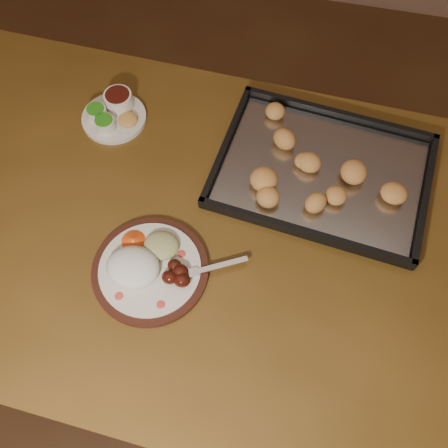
# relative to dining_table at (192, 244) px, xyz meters

# --- Properties ---
(ground) EXTENTS (4.00, 4.00, 0.00)m
(ground) POSITION_rel_dining_table_xyz_m (-0.28, -0.21, -0.65)
(ground) COLOR brown
(ground) RESTS_ON ground
(dining_table) EXTENTS (1.53, 0.96, 0.75)m
(dining_table) POSITION_rel_dining_table_xyz_m (0.00, 0.00, 0.00)
(dining_table) COLOR brown
(dining_table) RESTS_ON ground
(dinner_plate) EXTENTS (0.32, 0.24, 0.06)m
(dinner_plate) POSITION_rel_dining_table_xyz_m (-0.06, -0.12, 0.11)
(dinner_plate) COLOR #32150E
(dinner_plate) RESTS_ON dining_table
(condiment_saucer) EXTENTS (0.16, 0.16, 0.05)m
(condiment_saucer) POSITION_rel_dining_table_xyz_m (-0.26, 0.25, 0.12)
(condiment_saucer) COLOR silver
(condiment_saucer) RESTS_ON dining_table
(baking_tray) EXTENTS (0.51, 0.40, 0.05)m
(baking_tray) POSITION_rel_dining_table_xyz_m (0.26, 0.19, 0.11)
(baking_tray) COLOR black
(baking_tray) RESTS_ON dining_table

